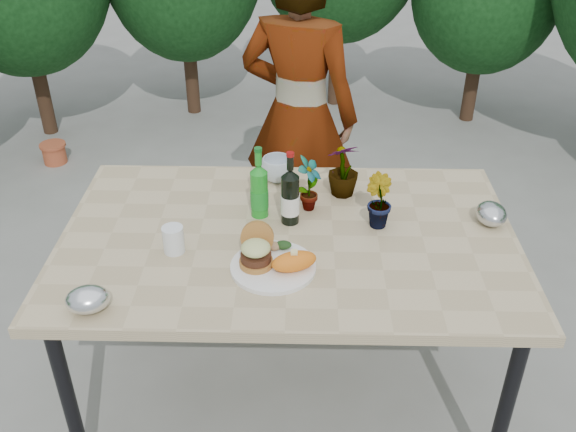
{
  "coord_description": "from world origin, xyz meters",
  "views": [
    {
      "loc": [
        0.04,
        -1.86,
        2.02
      ],
      "look_at": [
        0.0,
        -0.08,
        0.88
      ],
      "focal_mm": 40.0,
      "sensor_mm": 36.0,
      "label": 1
    }
  ],
  "objects_px": {
    "person": "(299,116)",
    "patio_table": "(289,248)",
    "wine_bottle": "(290,197)",
    "dinner_plate": "(273,267)"
  },
  "relations": [
    {
      "from": "patio_table",
      "to": "person",
      "type": "bearing_deg",
      "value": 88.22
    },
    {
      "from": "dinner_plate",
      "to": "patio_table",
      "type": "bearing_deg",
      "value": 76.98
    },
    {
      "from": "person",
      "to": "patio_table",
      "type": "bearing_deg",
      "value": 106.03
    },
    {
      "from": "patio_table",
      "to": "wine_bottle",
      "type": "distance_m",
      "value": 0.18
    },
    {
      "from": "wine_bottle",
      "to": "person",
      "type": "height_order",
      "value": "person"
    },
    {
      "from": "wine_bottle",
      "to": "person",
      "type": "relative_size",
      "value": 0.18
    },
    {
      "from": "person",
      "to": "wine_bottle",
      "type": "bearing_deg",
      "value": 106.1
    },
    {
      "from": "dinner_plate",
      "to": "wine_bottle",
      "type": "xyz_separation_m",
      "value": [
        0.05,
        0.28,
        0.1
      ]
    },
    {
      "from": "wine_bottle",
      "to": "person",
      "type": "bearing_deg",
      "value": 85.75
    },
    {
      "from": "dinner_plate",
      "to": "person",
      "type": "height_order",
      "value": "person"
    }
  ]
}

